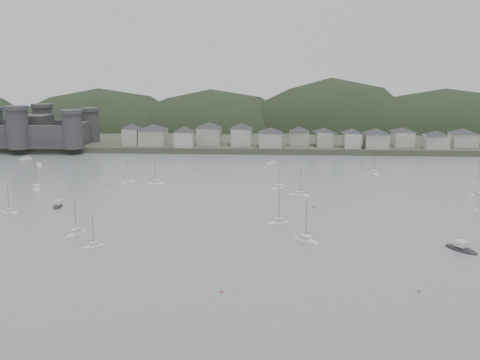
{
  "coord_description": "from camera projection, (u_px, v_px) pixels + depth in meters",
  "views": [
    {
      "loc": [
        11.22,
        -111.57,
        44.17
      ],
      "look_at": [
        0.0,
        75.0,
        6.0
      ],
      "focal_mm": 41.29,
      "sensor_mm": 36.0,
      "label": 1
    }
  ],
  "objects": [
    {
      "name": "motor_launch_far",
      "position": [
        58.0,
        206.0,
        178.29
      ],
      "size": [
        3.81,
        7.81,
        3.8
      ],
      "rotation": [
        0.0,
        0.0,
        3.3
      ],
      "color": "black",
      "rests_on": "ground"
    },
    {
      "name": "mooring_buoys",
      "position": [
        239.0,
        209.0,
        174.85
      ],
      "size": [
        160.73,
        141.43,
        0.7
      ],
      "color": "#B55C3C",
      "rests_on": "ground"
    },
    {
      "name": "far_shore_land",
      "position": [
        258.0,
        127.0,
        406.83
      ],
      "size": [
        900.0,
        250.0,
        3.0
      ],
      "primitive_type": "cube",
      "color": "#383D2D",
      "rests_on": "ground"
    },
    {
      "name": "castle",
      "position": [
        31.0,
        130.0,
        299.33
      ],
      "size": [
        66.0,
        43.0,
        20.0
      ],
      "color": "#2F2F31",
      "rests_on": "far_shore_land"
    },
    {
      "name": "motor_launch_near",
      "position": [
        461.0,
        249.0,
        135.88
      ],
      "size": [
        7.93,
        9.35,
        4.16
      ],
      "rotation": [
        0.0,
        0.0,
        0.61
      ],
      "color": "black",
      "rests_on": "ground"
    },
    {
      "name": "moored_fleet",
      "position": [
        265.0,
        200.0,
        186.79
      ],
      "size": [
        218.46,
        150.49,
        13.74
      ],
      "color": "silver",
      "rests_on": "ground"
    },
    {
      "name": "ground",
      "position": [
        219.0,
        277.0,
        118.62
      ],
      "size": [
        900.0,
        900.0,
        0.0
      ],
      "primitive_type": "plane",
      "color": "slate",
      "rests_on": "ground"
    },
    {
      "name": "forested_ridge",
      "position": [
        264.0,
        149.0,
        384.07
      ],
      "size": [
        851.55,
        103.94,
        102.57
      ],
      "color": "black",
      "rests_on": "ground"
    },
    {
      "name": "waterfront_town",
      "position": [
        347.0,
        136.0,
        293.22
      ],
      "size": [
        451.48,
        28.46,
        12.92
      ],
      "color": "gray",
      "rests_on": "far_shore_land"
    }
  ]
}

